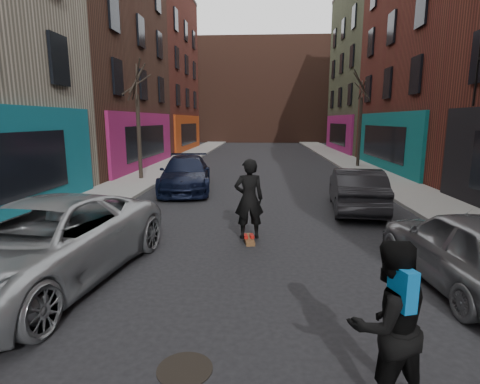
# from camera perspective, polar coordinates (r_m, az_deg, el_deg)

# --- Properties ---
(sidewalk_left) EXTENTS (2.50, 84.00, 0.13)m
(sidewalk_left) POSITION_cam_1_polar(r_m,az_deg,el_deg) (31.39, -8.13, 5.34)
(sidewalk_left) COLOR gray
(sidewalk_left) RESTS_ON ground
(sidewalk_right) EXTENTS (2.50, 84.00, 0.13)m
(sidewalk_right) POSITION_cam_1_polar(r_m,az_deg,el_deg) (31.40, 14.93, 5.09)
(sidewalk_right) COLOR gray
(sidewalk_right) RESTS_ON ground
(building_far) EXTENTS (40.00, 10.00, 14.00)m
(building_far) POSITION_cam_1_polar(r_m,az_deg,el_deg) (56.76, 3.50, 14.88)
(building_far) COLOR #47281E
(building_far) RESTS_ON ground
(tree_left_far) EXTENTS (2.00, 2.00, 6.50)m
(tree_left_far) POSITION_cam_1_polar(r_m,az_deg,el_deg) (19.63, -15.30, 11.49)
(tree_left_far) COLOR black
(tree_left_far) RESTS_ON sidewalk_left
(tree_right_far) EXTENTS (2.00, 2.00, 6.80)m
(tree_right_far) POSITION_cam_1_polar(r_m,az_deg,el_deg) (25.40, 17.91, 11.47)
(tree_right_far) COLOR black
(tree_right_far) RESTS_ON sidewalk_right
(parked_left_far) EXTENTS (3.37, 6.01, 1.59)m
(parked_left_far) POSITION_cam_1_polar(r_m,az_deg,el_deg) (7.92, -27.96, -6.99)
(parked_left_far) COLOR #9CA1A5
(parked_left_far) RESTS_ON ground
(parked_left_end) EXTENTS (2.75, 5.38, 1.49)m
(parked_left_end) POSITION_cam_1_polar(r_m,az_deg,el_deg) (16.49, -8.26, 2.76)
(parked_left_end) COLOR black
(parked_left_end) RESTS_ON ground
(parked_right_far) EXTENTS (2.12, 4.49, 1.48)m
(parked_right_far) POSITION_cam_1_polar(r_m,az_deg,el_deg) (8.06, 31.61, -7.43)
(parked_right_far) COLOR gray
(parked_right_far) RESTS_ON ground
(parked_right_end) EXTENTS (2.04, 4.57, 1.46)m
(parked_right_end) POSITION_cam_1_polar(r_m,az_deg,el_deg) (13.34, 17.27, 0.38)
(parked_right_end) COLOR black
(parked_right_end) RESTS_ON ground
(skateboard) EXTENTS (0.35, 0.82, 0.10)m
(skateboard) POSITION_cam_1_polar(r_m,az_deg,el_deg) (9.64, 1.34, -7.25)
(skateboard) COLOR brown
(skateboard) RESTS_ON ground
(skateboarder) EXTENTS (0.81, 0.60, 2.03)m
(skateboarder) POSITION_cam_1_polar(r_m,az_deg,el_deg) (9.36, 1.37, -1.06)
(skateboarder) COLOR black
(skateboarder) RESTS_ON skateboard
(pedestrian) EXTENTS (1.08, 0.94, 1.87)m
(pedestrian) POSITION_cam_1_polar(r_m,az_deg,el_deg) (4.46, 21.58, -18.23)
(pedestrian) COLOR black
(pedestrian) RESTS_ON ground
(manhole) EXTENTS (0.75, 0.75, 0.01)m
(manhole) POSITION_cam_1_polar(r_m,az_deg,el_deg) (5.20, -8.42, -25.15)
(manhole) COLOR black
(manhole) RESTS_ON ground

